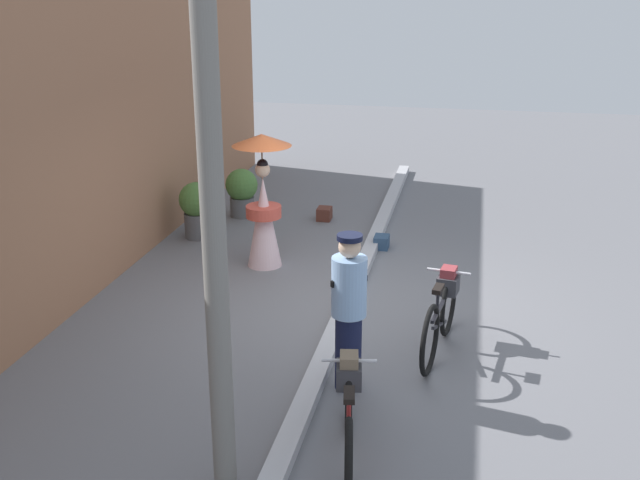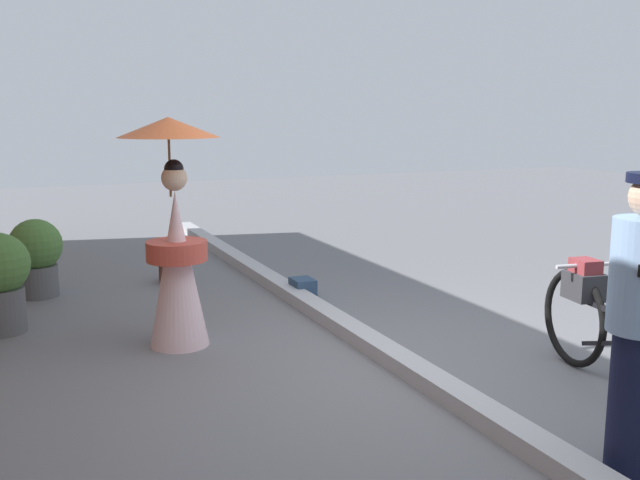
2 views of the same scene
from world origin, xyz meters
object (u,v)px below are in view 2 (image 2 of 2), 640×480
object	(u,v)px
person_with_parasol	(175,233)
backpack_spare	(303,287)
potted_plant_small	(37,254)
potted_plant_by_door	(0,277)
bicycle_near_officer	(610,324)
backpack_on_pavement	(172,273)

from	to	relation	value
person_with_parasol	backpack_spare	xyz separation A→B (m)	(1.01, -1.53, -0.84)
potted_plant_small	backpack_spare	xyz separation A→B (m)	(-1.14, -2.50, -0.35)
person_with_parasol	potted_plant_by_door	bearing A→B (deg)	54.14
bicycle_near_officer	person_with_parasol	bearing A→B (deg)	50.77
bicycle_near_officer	backpack_spare	distance (m)	3.29
potted_plant_by_door	backpack_spare	world-z (taller)	potted_plant_by_door
backpack_on_pavement	backpack_spare	bearing A→B (deg)	-137.06
bicycle_near_officer	potted_plant_small	bearing A→B (deg)	39.80
potted_plant_small	backpack_on_pavement	size ratio (longest dim) A/B	2.96
backpack_on_pavement	person_with_parasol	bearing A→B (deg)	169.26
potted_plant_by_door	potted_plant_small	bearing A→B (deg)	-16.29
potted_plant_by_door	backpack_spare	xyz separation A→B (m)	(0.06, -2.85, -0.39)
backpack_spare	bicycle_near_officer	bearing A→B (deg)	-161.63
bicycle_near_officer	backpack_spare	size ratio (longest dim) A/B	6.23
backpack_spare	potted_plant_small	bearing A→B (deg)	65.54
backpack_spare	person_with_parasol	bearing A→B (deg)	123.59
potted_plant_by_door	backpack_spare	size ratio (longest dim) A/B	3.20
bicycle_near_officer	person_with_parasol	size ratio (longest dim) A/B	0.92
person_with_parasol	potted_plant_small	bearing A→B (deg)	24.40
bicycle_near_officer	backpack_on_pavement	world-z (taller)	bicycle_near_officer
backpack_on_pavement	bicycle_near_officer	bearing A→B (deg)	-153.52
potted_plant_small	backpack_spare	distance (m)	2.77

